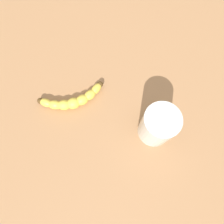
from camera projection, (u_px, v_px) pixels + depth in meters
The scene contains 3 objects.
wooden_tabletop at pixel (135, 107), 61.82cm from camera, with size 120.00×120.00×3.00cm, color #AB794F.
banana at pixel (73, 100), 59.12cm from camera, with size 8.54×19.04×3.26cm.
smoothie_glass at pixel (157, 126), 52.52cm from camera, with size 8.89×8.89×12.03cm.
Camera 1 is at (13.73, -16.49, 59.91)cm, focal length 33.18 mm.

